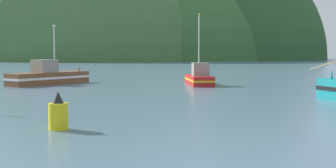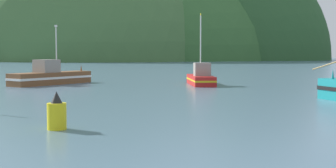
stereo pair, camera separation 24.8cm
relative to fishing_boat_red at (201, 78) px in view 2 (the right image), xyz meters
name	(u,v)px [view 2 (the right image)]	position (x,y,z in m)	size (l,w,h in m)	color
hill_mid_right	(240,60)	(-0.97, 166.04, -0.69)	(80.30, 64.24, 94.91)	#2D562D
hill_far_right	(145,59)	(-46.76, 166.09, -0.69)	(134.60, 107.68, 92.69)	#386633
hill_far_center	(82,60)	(-68.74, 140.75, -0.69)	(115.21, 92.16, 105.02)	#47703D
fishing_boat_red	(201,78)	(0.00, 0.00, 0.00)	(3.85, 7.24, 7.30)	red
fishing_boat_brown	(51,76)	(-15.44, -2.23, 0.14)	(5.92, 9.55, 6.18)	brown
channel_buoy	(57,114)	(-2.93, -27.82, -0.01)	(0.82, 0.82, 1.64)	yellow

